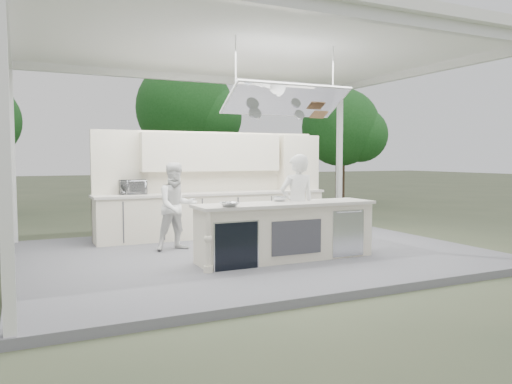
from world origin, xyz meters
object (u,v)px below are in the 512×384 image
demo_island (285,231)px  back_counter (215,214)px  sous_chef (177,206)px  head_chef (297,205)px

demo_island → back_counter: bearing=93.6°
back_counter → sous_chef: (-1.20, -1.20, 0.32)m
demo_island → head_chef: 0.57m
head_chef → demo_island: bearing=35.1°
head_chef → sous_chef: (-1.73, 1.40, -0.07)m
demo_island → head_chef: head_chef is taller
demo_island → back_counter: 2.82m
head_chef → sous_chef: 2.22m
demo_island → head_chef: size_ratio=1.77×
demo_island → back_counter: (-0.18, 2.81, 0.00)m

